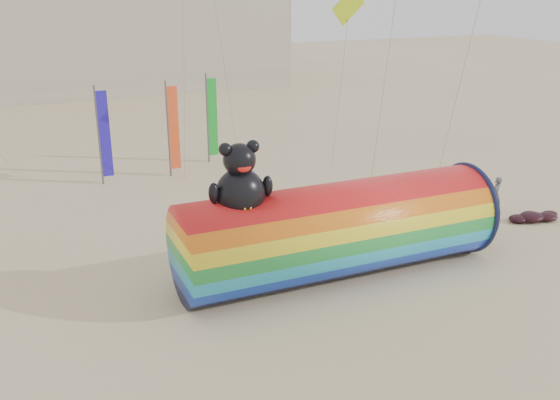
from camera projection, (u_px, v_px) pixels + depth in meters
name	position (u px, v px, depth m)	size (l,w,h in m)	color
ground	(284.00, 277.00, 22.63)	(160.00, 160.00, 0.00)	#CCB58C
windsock_assembly	(338.00, 227.00, 22.34)	(11.77, 3.59, 5.43)	red
kite_handler	(496.00, 195.00, 28.58)	(0.62, 0.41, 1.71)	#55565C
fabric_bundle	(534.00, 217.00, 27.87)	(2.62, 1.35, 0.41)	black
festival_banners	(164.00, 127.00, 33.85)	(7.03, 1.93, 5.20)	#59595E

